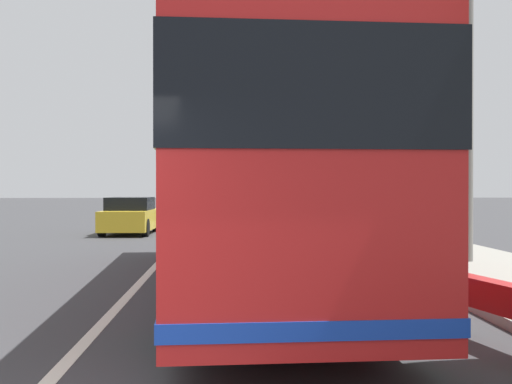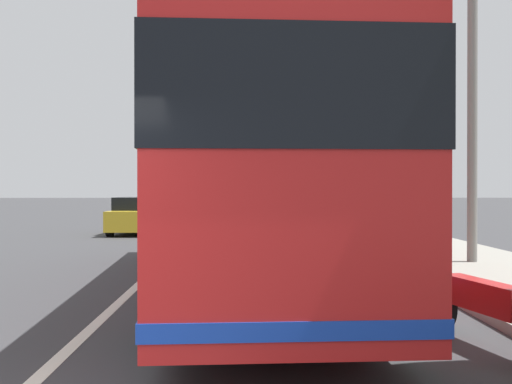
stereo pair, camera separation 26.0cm
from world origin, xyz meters
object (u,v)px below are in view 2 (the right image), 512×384
Objects in this scene: coach_bus at (250,174)px; car_far_distant at (239,206)px; car_behind_bus at (253,203)px; car_ahead_same_lane at (185,201)px; utility_pole at (472,83)px; car_oncoming at (138,216)px; motorcycle_by_tree at (482,304)px.

coach_bus reaches higher than car_far_distant.
car_ahead_same_lane reaches higher than car_behind_bus.
car_far_distant reaches higher than car_behind_bus.
car_behind_bus is at bearing -3.88° from coach_bus.
utility_pole reaches higher than car_far_distant.
car_ahead_same_lane is 13.66m from car_far_distant.
car_oncoming is 0.99× the size of car_ahead_same_lane.
car_far_distant reaches higher than motorcycle_by_tree.
utility_pole is (-10.46, -8.93, 3.36)m from car_oncoming.
car_far_distant is at bearing 175.23° from car_behind_bus.
car_ahead_same_lane is (37.88, 4.53, -1.29)m from coach_bus.
car_ahead_same_lane is 36.73m from utility_pole.
coach_bus is 5.85m from utility_pole.
utility_pole reaches higher than car_oncoming.
car_far_distant is 0.57× the size of utility_pole.
car_ahead_same_lane is at bearing 17.61° from car_far_distant.
car_oncoming is 12.47m from car_far_distant.
coach_bus reaches higher than car_ahead_same_lane.
car_ahead_same_lane reaches higher than car_oncoming.
car_ahead_same_lane is at bearing 4.01° from coach_bus.
car_oncoming is 0.88× the size of car_far_distant.
motorcycle_by_tree is at bearing -152.23° from coach_bus.
car_far_distant is 23.18m from utility_pole.
car_behind_bus reaches higher than motorcycle_by_tree.
motorcycle_by_tree is (-4.23, -2.50, -1.52)m from coach_bus.
car_oncoming is 24.89m from car_ahead_same_lane.
coach_bus is 32.82m from car_behind_bus.
coach_bus is at bearing 3.02° from car_ahead_same_lane.
coach_bus is at bearing -179.15° from car_behind_bus.
car_behind_bus is 7.96m from car_far_distant.
car_far_distant is at bearing -7.59° from motorcycle_by_tree.
motorcycle_by_tree is at bearing 22.40° from car_oncoming.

